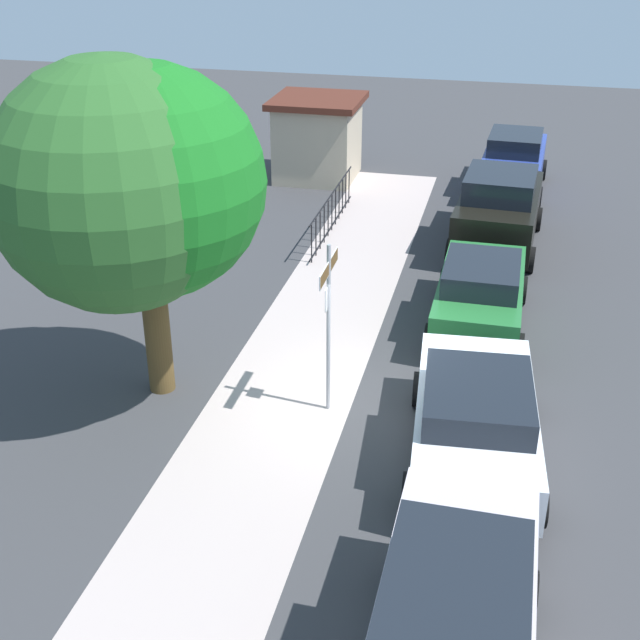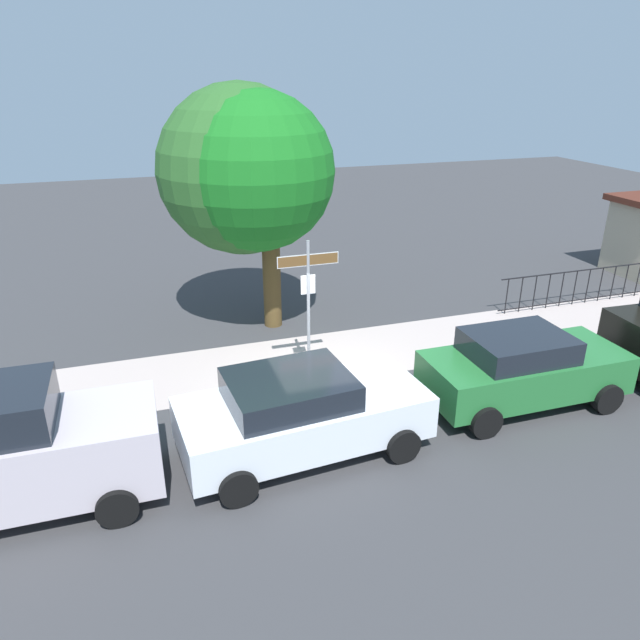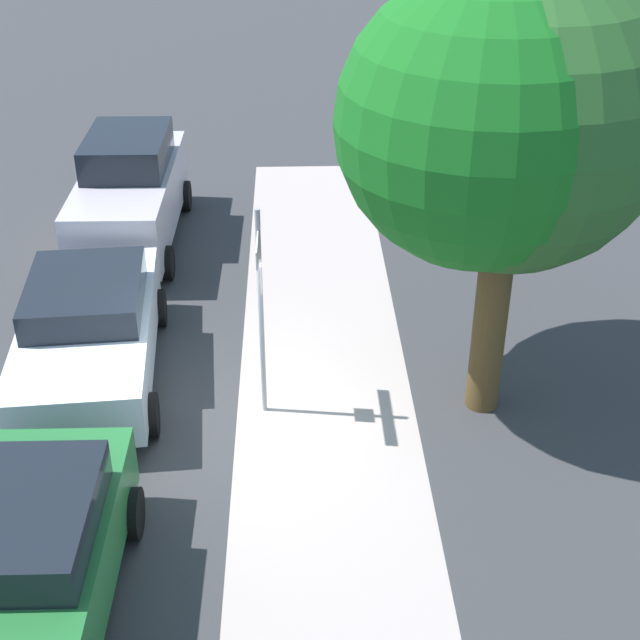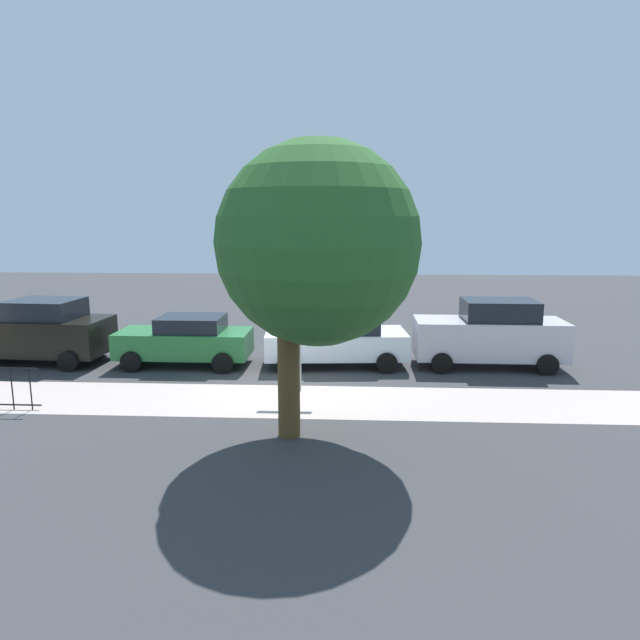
{
  "view_description": "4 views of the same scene",
  "coord_description": "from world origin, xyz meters",
  "px_view_note": "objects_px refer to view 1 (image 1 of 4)",
  "views": [
    {
      "loc": [
        -12.9,
        -2.44,
        8.41
      ],
      "look_at": [
        -0.5,
        0.5,
        1.9
      ],
      "focal_mm": 47.35,
      "sensor_mm": 36.0,
      "label": 1
    },
    {
      "loc": [
        -3.73,
        -10.91,
        6.43
      ],
      "look_at": [
        -0.16,
        -0.01,
        1.56
      ],
      "focal_mm": 33.07,
      "sensor_mm": 36.0,
      "label": 2
    },
    {
      "loc": [
        10.38,
        0.87,
        7.92
      ],
      "look_at": [
        -0.49,
        1.22,
        1.4
      ],
      "focal_mm": 50.51,
      "sensor_mm": 36.0,
      "label": 3
    },
    {
      "loc": [
        -1.59,
        15.11,
        4.74
      ],
      "look_at": [
        -0.8,
        -0.24,
        1.84
      ],
      "focal_mm": 31.53,
      "sensor_mm": 36.0,
      "label": 4
    }
  ],
  "objects_px": {
    "shade_tree": "(132,184)",
    "car_black": "(499,209)",
    "car_silver": "(452,637)",
    "car_blue": "(514,161)",
    "car_white": "(475,418)",
    "utility_shed": "(318,137)",
    "car_green": "(480,293)",
    "street_sign": "(328,302)"
  },
  "relations": [
    {
      "from": "shade_tree",
      "to": "car_black",
      "type": "distance_m",
      "value": 11.25
    },
    {
      "from": "car_white",
      "to": "car_blue",
      "type": "distance_m",
      "value": 14.41
    },
    {
      "from": "street_sign",
      "to": "car_silver",
      "type": "bearing_deg",
      "value": -154.71
    },
    {
      "from": "car_green",
      "to": "car_black",
      "type": "relative_size",
      "value": 0.93
    },
    {
      "from": "car_silver",
      "to": "car_blue",
      "type": "height_order",
      "value": "car_silver"
    },
    {
      "from": "shade_tree",
      "to": "car_green",
      "type": "distance_m",
      "value": 7.84
    },
    {
      "from": "shade_tree",
      "to": "car_white",
      "type": "relative_size",
      "value": 1.37
    },
    {
      "from": "car_white",
      "to": "car_silver",
      "type": "bearing_deg",
      "value": 176.26
    },
    {
      "from": "car_green",
      "to": "shade_tree",
      "type": "bearing_deg",
      "value": 128.31
    },
    {
      "from": "car_white",
      "to": "utility_shed",
      "type": "distance_m",
      "value": 15.56
    },
    {
      "from": "car_white",
      "to": "car_black",
      "type": "bearing_deg",
      "value": -3.97
    },
    {
      "from": "car_silver",
      "to": "car_green",
      "type": "relative_size",
      "value": 1.11
    },
    {
      "from": "car_green",
      "to": "car_blue",
      "type": "xyz_separation_m",
      "value": [
        9.6,
        -0.38,
        0.12
      ]
    },
    {
      "from": "car_silver",
      "to": "car_black",
      "type": "distance_m",
      "value": 14.4
    },
    {
      "from": "car_green",
      "to": "utility_shed",
      "type": "relative_size",
      "value": 1.49
    },
    {
      "from": "car_blue",
      "to": "utility_shed",
      "type": "distance_m",
      "value": 6.22
    },
    {
      "from": "street_sign",
      "to": "car_green",
      "type": "relative_size",
      "value": 0.77
    },
    {
      "from": "car_green",
      "to": "car_blue",
      "type": "relative_size",
      "value": 0.97
    },
    {
      "from": "car_silver",
      "to": "car_black",
      "type": "relative_size",
      "value": 1.03
    },
    {
      "from": "car_white",
      "to": "car_blue",
      "type": "xyz_separation_m",
      "value": [
        14.4,
        -0.15,
        0.12
      ]
    },
    {
      "from": "shade_tree",
      "to": "car_silver",
      "type": "height_order",
      "value": "shade_tree"
    },
    {
      "from": "shade_tree",
      "to": "street_sign",
      "type": "bearing_deg",
      "value": -80.66
    },
    {
      "from": "car_silver",
      "to": "car_white",
      "type": "bearing_deg",
      "value": 1.35
    },
    {
      "from": "street_sign",
      "to": "car_white",
      "type": "bearing_deg",
      "value": -109.84
    },
    {
      "from": "car_green",
      "to": "street_sign",
      "type": "bearing_deg",
      "value": 148.08
    },
    {
      "from": "car_blue",
      "to": "utility_shed",
      "type": "relative_size",
      "value": 1.54
    },
    {
      "from": "car_white",
      "to": "car_green",
      "type": "xyz_separation_m",
      "value": [
        4.8,
        0.23,
        0.0
      ]
    },
    {
      "from": "street_sign",
      "to": "shade_tree",
      "type": "xyz_separation_m",
      "value": [
        -0.52,
        3.16,
        2.02
      ]
    },
    {
      "from": "car_white",
      "to": "car_black",
      "type": "distance_m",
      "value": 9.61
    },
    {
      "from": "street_sign",
      "to": "car_blue",
      "type": "height_order",
      "value": "street_sign"
    },
    {
      "from": "utility_shed",
      "to": "car_green",
      "type": "bearing_deg",
      "value": -148.58
    },
    {
      "from": "street_sign",
      "to": "utility_shed",
      "type": "height_order",
      "value": "street_sign"
    },
    {
      "from": "street_sign",
      "to": "car_green",
      "type": "height_order",
      "value": "street_sign"
    },
    {
      "from": "car_green",
      "to": "car_white",
      "type": "bearing_deg",
      "value": -176.96
    },
    {
      "from": "street_sign",
      "to": "car_green",
      "type": "xyz_separation_m",
      "value": [
        3.85,
        -2.42,
        -1.33
      ]
    },
    {
      "from": "shade_tree",
      "to": "car_black",
      "type": "bearing_deg",
      "value": -31.98
    },
    {
      "from": "shade_tree",
      "to": "car_black",
      "type": "height_order",
      "value": "shade_tree"
    },
    {
      "from": "street_sign",
      "to": "car_green",
      "type": "distance_m",
      "value": 4.74
    },
    {
      "from": "car_green",
      "to": "car_black",
      "type": "height_order",
      "value": "car_black"
    },
    {
      "from": "car_black",
      "to": "utility_shed",
      "type": "relative_size",
      "value": 1.61
    },
    {
      "from": "car_black",
      "to": "car_blue",
      "type": "height_order",
      "value": "car_black"
    },
    {
      "from": "car_silver",
      "to": "car_green",
      "type": "xyz_separation_m",
      "value": [
        9.6,
        0.3,
        -0.23
      ]
    }
  ]
}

